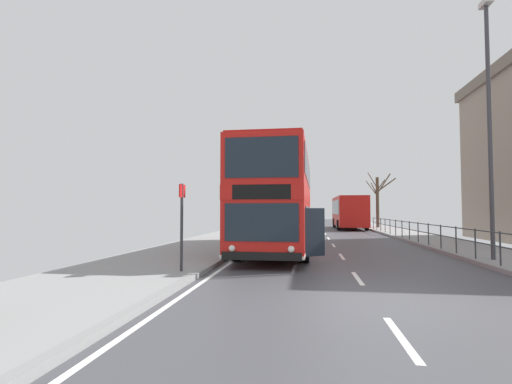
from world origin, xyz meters
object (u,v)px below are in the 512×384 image
street_lamp_far_side (489,110)px  bare_tree_far_00 (378,199)px  double_decker_bus_main (279,200)px  bus_stop_sign_near (182,217)px  background_bus_far_lane (349,211)px

street_lamp_far_side → bare_tree_far_00: (0.64, 24.90, -2.36)m
double_decker_bus_main → bus_stop_sign_near: double_decker_bus_main is taller
bus_stop_sign_near → double_decker_bus_main: bearing=71.6°
street_lamp_far_side → double_decker_bus_main: bearing=159.1°
double_decker_bus_main → bus_stop_sign_near: size_ratio=4.70×
background_bus_far_lane → street_lamp_far_side: (2.27, -24.13, 3.59)m
double_decker_bus_main → background_bus_far_lane: 21.91m
bare_tree_far_00 → background_bus_far_lane: bearing=-165.2°
background_bus_far_lane → bus_stop_sign_near: size_ratio=4.07×
background_bus_far_lane → bus_stop_sign_near: (-7.41, -27.92, -0.05)m
bare_tree_far_00 → double_decker_bus_main: bearing=-110.2°
double_decker_bus_main → background_bus_far_lane: (5.21, 21.28, -0.56)m
bus_stop_sign_near → street_lamp_far_side: street_lamp_far_side is taller
bus_stop_sign_near → bare_tree_far_00: size_ratio=0.44×
double_decker_bus_main → street_lamp_far_side: size_ratio=1.25×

